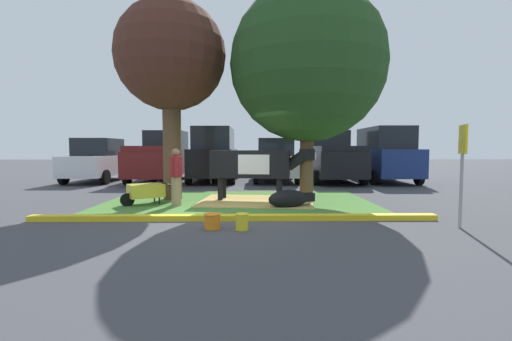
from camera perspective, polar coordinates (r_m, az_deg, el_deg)
name	(u,v)px	position (r m, az deg, el deg)	size (l,w,h in m)	color
ground_plane	(234,213)	(8.37, -3.58, -7.08)	(80.00, 80.00, 0.00)	#424247
grass_island	(238,202)	(10.07, -2.96, -5.18)	(7.61, 4.75, 0.02)	#477A33
curb_yellow	(234,218)	(7.58, -3.64, -7.76)	(8.81, 0.24, 0.12)	yellow
hay_bedding	(256,201)	(10.10, 0.03, -5.07)	(3.20, 2.40, 0.04)	tan
shade_tree_left	(171,58)	(11.08, -13.88, 17.64)	(3.27, 3.27, 5.96)	brown
shade_tree_right	(308,64)	(10.49, 8.50, 16.91)	(4.47, 4.47, 6.22)	brown
cow_holstein	(254,164)	(10.18, -0.33, 1.02)	(3.12, 1.06, 1.54)	black
calf_lying	(289,199)	(9.10, 5.53, -4.70)	(1.33, 0.82, 0.48)	black
person_handler	(176,175)	(9.53, -13.05, -0.80)	(0.34, 0.52, 1.56)	#9E7F5B
wheelbarrow	(145,191)	(9.99, -17.84, -3.25)	(1.50, 1.19, 0.63)	gold
parking_sign	(462,155)	(7.80, 30.90, 2.15)	(0.16, 0.43, 2.02)	#99999E
bucket_orange	(212,221)	(6.83, -7.23, -8.24)	(0.33, 0.33, 0.30)	orange
bucket_yellow	(242,221)	(6.69, -2.34, -8.37)	(0.27, 0.27, 0.32)	yellow
hatchback_white	(99,161)	(17.87, -24.48, 1.50)	(2.08, 4.43, 2.02)	silver
pickup_truck_maroon	(162,158)	(17.08, -15.23, 2.06)	(2.29, 5.43, 2.42)	maroon
suv_black	(214,154)	(16.44, -6.86, 2.64)	(2.18, 4.63, 2.52)	black
sedan_silver	(275,160)	(16.38, 3.15, 1.66)	(2.08, 4.43, 2.02)	silver
pickup_truck_black	(331,158)	(16.79, 12.25, 2.08)	(2.29, 5.43, 2.42)	black
suv_dark_grey	(384,155)	(17.18, 20.39, 2.48)	(2.18, 4.63, 2.52)	navy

